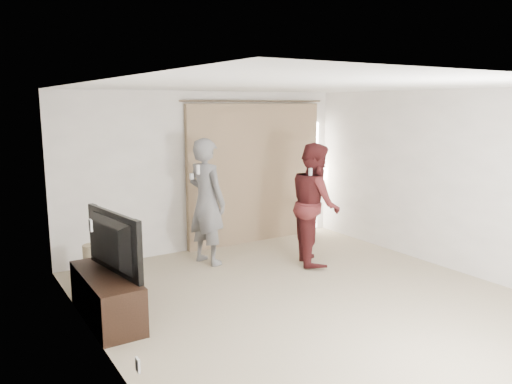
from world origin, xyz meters
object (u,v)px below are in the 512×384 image
(tv_console, at_px, (107,297))
(person_woman, at_px, (315,204))
(person_man, at_px, (207,202))
(tv, at_px, (104,244))

(tv_console, xyz_separation_m, person_woman, (3.26, 0.37, 0.65))
(person_man, distance_m, person_woman, 1.63)
(tv, bearing_deg, tv_console, -8.88)
(tv_console, distance_m, tv, 0.61)
(tv, bearing_deg, person_woman, -92.49)
(person_man, xyz_separation_m, person_woman, (1.39, -0.85, -0.04))
(person_man, relative_size, person_woman, 1.04)
(person_woman, bearing_deg, tv_console, -173.61)
(person_man, height_order, person_woman, person_man)
(tv_console, relative_size, person_man, 0.73)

